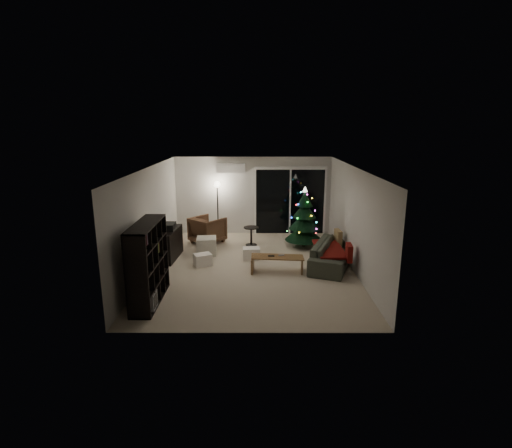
{
  "coord_description": "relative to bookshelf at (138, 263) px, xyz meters",
  "views": [
    {
      "loc": [
        0.11,
        -9.48,
        3.52
      ],
      "look_at": [
        0.1,
        0.3,
        1.05
      ],
      "focal_mm": 28.0,
      "sensor_mm": 36.0,
      "label": 1
    }
  ],
  "objects": [
    {
      "name": "sofa_throw",
      "position": [
        4.2,
        2.11,
        -0.37
      ],
      "size": [
        0.66,
        1.52,
        0.05
      ],
      "primitive_type": "cube",
      "color": "maroon",
      "rests_on": "sofa"
    },
    {
      "name": "media_cabinet",
      "position": [
        0.0,
        2.68,
        -0.42
      ],
      "size": [
        0.56,
        1.3,
        0.8
      ],
      "primitive_type": "cube",
      "rotation": [
        0.0,
        0.0,
        -0.07
      ],
      "color": "black",
      "rests_on": "floor"
    },
    {
      "name": "cardboard_box_a",
      "position": [
        0.99,
        2.11,
        -0.67
      ],
      "size": [
        0.52,
        0.47,
        0.3
      ],
      "primitive_type": "cube",
      "rotation": [
        0.0,
        0.0,
        0.42
      ],
      "color": "white",
      "rests_on": "floor"
    },
    {
      "name": "remote_a",
      "position": [
        2.72,
        1.65,
        -0.41
      ],
      "size": [
        0.16,
        0.05,
        0.02
      ],
      "primitive_type": "cube",
      "color": "black",
      "rests_on": "coffee_table"
    },
    {
      "name": "bookshelf",
      "position": [
        0.0,
        0.0,
        0.0
      ],
      "size": [
        0.47,
        1.65,
        1.64
      ],
      "primitive_type": null,
      "rotation": [
        0.0,
        0.0,
        0.03
      ],
      "color": "black",
      "rests_on": "floor"
    },
    {
      "name": "cushion_b",
      "position": [
        4.55,
        1.46,
        -0.26
      ],
      "size": [
        0.15,
        0.41,
        0.41
      ],
      "primitive_type": "cube",
      "rotation": [
        0.0,
        0.0,
        -0.07
      ],
      "color": "maroon",
      "rests_on": "sofa"
    },
    {
      "name": "christmas_tree",
      "position": [
        3.75,
        3.74,
        0.07
      ],
      "size": [
        1.46,
        1.46,
        1.78
      ],
      "primitive_type": "cone",
      "rotation": [
        0.0,
        0.0,
        0.43
      ],
      "color": "black",
      "rests_on": "floor"
    },
    {
      "name": "ottoman",
      "position": [
        0.98,
        3.01,
        -0.58
      ],
      "size": [
        0.57,
        0.57,
        0.48
      ],
      "primitive_type": "cube",
      "rotation": [
        0.0,
        0.0,
        0.08
      ],
      "color": "beige",
      "rests_on": "floor"
    },
    {
      "name": "sofa",
      "position": [
        4.3,
        2.11,
        -0.51
      ],
      "size": [
        1.53,
        2.27,
        0.62
      ],
      "primitive_type": "imported",
      "rotation": [
        0.0,
        0.0,
        1.2
      ],
      "color": "#272826",
      "rests_on": "floor"
    },
    {
      "name": "side_table",
      "position": [
        2.21,
        3.86,
        -0.54
      ],
      "size": [
        0.47,
        0.47,
        0.56
      ],
      "primitive_type": "cylinder",
      "rotation": [
        0.0,
        0.0,
        0.06
      ],
      "color": "black",
      "rests_on": "floor"
    },
    {
      "name": "room",
      "position": [
        2.71,
        3.47,
        0.2
      ],
      "size": [
        6.5,
        7.51,
        2.6
      ],
      "color": "beige",
      "rests_on": "ground"
    },
    {
      "name": "stereo",
      "position": [
        0.0,
        2.68,
        0.06
      ],
      "size": [
        0.4,
        0.48,
        0.17
      ],
      "primitive_type": "cube",
      "color": "black",
      "rests_on": "media_cabinet"
    },
    {
      "name": "cardboard_box_b",
      "position": [
        2.22,
        2.61,
        -0.66
      ],
      "size": [
        0.47,
        0.36,
        0.31
      ],
      "primitive_type": "cube",
      "rotation": [
        0.0,
        0.0,
        0.07
      ],
      "color": "white",
      "rests_on": "floor"
    },
    {
      "name": "cushion_a",
      "position": [
        4.55,
        2.76,
        -0.26
      ],
      "size": [
        0.16,
        0.41,
        0.41
      ],
      "primitive_type": "cube",
      "rotation": [
        0.0,
        0.0,
        0.09
      ],
      "color": "#98824F",
      "rests_on": "sofa"
    },
    {
      "name": "coffee_table",
      "position": [
        2.87,
        1.65,
        -0.62
      ],
      "size": [
        1.3,
        0.56,
        0.4
      ],
      "primitive_type": null,
      "rotation": [
        0.0,
        0.0,
        -0.09
      ],
      "color": "brown",
      "rests_on": "floor"
    },
    {
      "name": "armchair",
      "position": [
        0.88,
        4.13,
        -0.42
      ],
      "size": [
        1.22,
        1.22,
        0.8
      ],
      "primitive_type": "imported",
      "rotation": [
        0.0,
        0.0,
        2.45
      ],
      "color": "#3D2A1B",
      "rests_on": "floor"
    },
    {
      "name": "remote_b",
      "position": [
        2.97,
        1.7,
        -0.41
      ],
      "size": [
        0.15,
        0.09,
        0.02
      ],
      "primitive_type": "cube",
      "rotation": [
        0.0,
        0.0,
        0.35
      ],
      "color": "slate",
      "rests_on": "coffee_table"
    },
    {
      "name": "floor_lamp",
      "position": [
        1.13,
        4.88,
        0.03
      ],
      "size": [
        0.27,
        0.27,
        1.7
      ],
      "primitive_type": "cylinder",
      "color": "black",
      "rests_on": "floor"
    }
  ]
}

